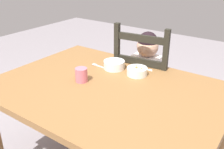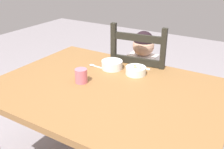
{
  "view_description": "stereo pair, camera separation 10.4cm",
  "coord_description": "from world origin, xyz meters",
  "px_view_note": "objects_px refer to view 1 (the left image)",
  "views": [
    {
      "loc": [
        0.84,
        -1.13,
        1.47
      ],
      "look_at": [
        -0.02,
        0.08,
        0.8
      ],
      "focal_mm": 40.84,
      "sensor_mm": 36.0,
      "label": 1
    },
    {
      "loc": [
        0.75,
        -1.18,
        1.47
      ],
      "look_at": [
        -0.02,
        0.08,
        0.8
      ],
      "focal_mm": 40.84,
      "sensor_mm": 36.0,
      "label": 2
    }
  ],
  "objects_px": {
    "dining_table": "(107,100)",
    "bowl_of_carrots": "(137,71)",
    "bowl_of_peas": "(114,64)",
    "dining_chair": "(144,89)",
    "child_figure": "(144,72)",
    "drinking_cup": "(81,75)",
    "spoon": "(97,65)"
  },
  "relations": [
    {
      "from": "child_figure",
      "to": "bowl_of_carrots",
      "type": "height_order",
      "value": "child_figure"
    },
    {
      "from": "spoon",
      "to": "dining_table",
      "type": "bearing_deg",
      "value": -41.2
    },
    {
      "from": "bowl_of_peas",
      "to": "bowl_of_carrots",
      "type": "xyz_separation_m",
      "value": [
        0.19,
        0.0,
        -0.0
      ]
    },
    {
      "from": "bowl_of_peas",
      "to": "spoon",
      "type": "height_order",
      "value": "bowl_of_peas"
    },
    {
      "from": "bowl_of_peas",
      "to": "drinking_cup",
      "type": "height_order",
      "value": "drinking_cup"
    },
    {
      "from": "drinking_cup",
      "to": "dining_chair",
      "type": "bearing_deg",
      "value": 75.4
    },
    {
      "from": "bowl_of_peas",
      "to": "drinking_cup",
      "type": "xyz_separation_m",
      "value": [
        -0.05,
        -0.29,
        0.01
      ]
    },
    {
      "from": "dining_table",
      "to": "dining_chair",
      "type": "relative_size",
      "value": 1.36
    },
    {
      "from": "dining_table",
      "to": "spoon",
      "type": "bearing_deg",
      "value": 138.8
    },
    {
      "from": "child_figure",
      "to": "drinking_cup",
      "type": "distance_m",
      "value": 0.62
    },
    {
      "from": "dining_table",
      "to": "drinking_cup",
      "type": "relative_size",
      "value": 15.55
    },
    {
      "from": "child_figure",
      "to": "spoon",
      "type": "xyz_separation_m",
      "value": [
        -0.23,
        -0.32,
        0.12
      ]
    },
    {
      "from": "bowl_of_peas",
      "to": "bowl_of_carrots",
      "type": "bearing_deg",
      "value": 0.01
    },
    {
      "from": "bowl_of_peas",
      "to": "dining_chair",
      "type": "bearing_deg",
      "value": 70.96
    },
    {
      "from": "bowl_of_peas",
      "to": "bowl_of_carrots",
      "type": "height_order",
      "value": "bowl_of_peas"
    },
    {
      "from": "dining_table",
      "to": "child_figure",
      "type": "bearing_deg",
      "value": 93.37
    },
    {
      "from": "dining_chair",
      "to": "bowl_of_peas",
      "type": "distance_m",
      "value": 0.43
    },
    {
      "from": "bowl_of_peas",
      "to": "spoon",
      "type": "relative_size",
      "value": 1.09
    },
    {
      "from": "child_figure",
      "to": "bowl_of_peas",
      "type": "relative_size",
      "value": 6.41
    },
    {
      "from": "child_figure",
      "to": "spoon",
      "type": "distance_m",
      "value": 0.41
    },
    {
      "from": "bowl_of_carrots",
      "to": "dining_table",
      "type": "bearing_deg",
      "value": -103.35
    },
    {
      "from": "dining_table",
      "to": "bowl_of_carrots",
      "type": "relative_size",
      "value": 10.2
    },
    {
      "from": "bowl_of_peas",
      "to": "dining_table",
      "type": "bearing_deg",
      "value": -64.08
    },
    {
      "from": "bowl_of_peas",
      "to": "spoon",
      "type": "distance_m",
      "value": 0.14
    },
    {
      "from": "child_figure",
      "to": "bowl_of_peas",
      "type": "height_order",
      "value": "child_figure"
    },
    {
      "from": "bowl_of_carrots",
      "to": "drinking_cup",
      "type": "relative_size",
      "value": 1.52
    },
    {
      "from": "dining_chair",
      "to": "child_figure",
      "type": "distance_m",
      "value": 0.15
    },
    {
      "from": "child_figure",
      "to": "drinking_cup",
      "type": "height_order",
      "value": "child_figure"
    },
    {
      "from": "dining_table",
      "to": "bowl_of_carrots",
      "type": "bearing_deg",
      "value": 76.65
    },
    {
      "from": "dining_chair",
      "to": "bowl_of_carrots",
      "type": "xyz_separation_m",
      "value": [
        0.09,
        -0.29,
        0.29
      ]
    },
    {
      "from": "spoon",
      "to": "drinking_cup",
      "type": "relative_size",
      "value": 1.51
    },
    {
      "from": "bowl_of_carrots",
      "to": "spoon",
      "type": "distance_m",
      "value": 0.33
    }
  ]
}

